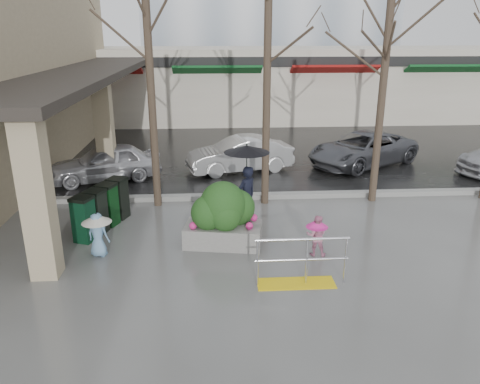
{
  "coord_description": "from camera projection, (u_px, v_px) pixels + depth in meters",
  "views": [
    {
      "loc": [
        -0.38,
        -9.57,
        4.93
      ],
      "look_at": [
        0.28,
        0.88,
        1.3
      ],
      "focal_mm": 35.0,
      "sensor_mm": 36.0,
      "label": 1
    }
  ],
  "objects": [
    {
      "name": "street_asphalt",
      "position": [
        216.0,
        108.0,
        31.4
      ],
      "size": [
        120.0,
        36.0,
        0.01
      ],
      "primitive_type": "cube",
      "color": "black",
      "rests_on": "ground"
    },
    {
      "name": "child_blue",
      "position": [
        97.0,
        230.0,
        10.6
      ],
      "size": [
        0.68,
        0.68,
        1.05
      ],
      "rotation": [
        0.0,
        0.0,
        2.82
      ],
      "color": "#6C99C1",
      "rests_on": "ground"
    },
    {
      "name": "pillar_front",
      "position": [
        37.0,
        198.0,
        9.38
      ],
      "size": [
        0.55,
        0.55,
        3.5
      ],
      "primitive_type": "cube",
      "color": "tan",
      "rests_on": "ground"
    },
    {
      "name": "child_pink",
      "position": [
        317.0,
        233.0,
        10.67
      ],
      "size": [
        0.54,
        0.51,
        0.98
      ],
      "rotation": [
        0.0,
        0.0,
        2.93
      ],
      "color": "pink",
      "rests_on": "ground"
    },
    {
      "name": "car_b",
      "position": [
        240.0,
        154.0,
        17.09
      ],
      "size": [
        4.04,
        2.28,
        1.26
      ],
      "primitive_type": "imported",
      "rotation": [
        0.0,
        0.0,
        -1.31
      ],
      "color": "silver",
      "rests_on": "ground"
    },
    {
      "name": "ground",
      "position": [
        230.0,
        259.0,
        10.66
      ],
      "size": [
        120.0,
        120.0,
        0.0
      ],
      "primitive_type": "plane",
      "color": "#51514F",
      "rests_on": "ground"
    },
    {
      "name": "car_a",
      "position": [
        106.0,
        163.0,
        16.04
      ],
      "size": [
        3.98,
        2.54,
        1.26
      ],
      "primitive_type": "imported",
      "rotation": [
        0.0,
        0.0,
        -1.26
      ],
      "color": "silver",
      "rests_on": "ground"
    },
    {
      "name": "news_boxes",
      "position": [
        102.0,
        208.0,
        12.11
      ],
      "size": [
        1.16,
        2.08,
        1.14
      ],
      "rotation": [
        0.0,
        0.0,
        -0.36
      ],
      "color": "#0C3720",
      "rests_on": "ground"
    },
    {
      "name": "tree_midwest",
      "position": [
        268.0,
        18.0,
        12.41
      ],
      "size": [
        3.2,
        3.2,
        7.0
      ],
      "color": "#382B21",
      "rests_on": "ground"
    },
    {
      "name": "tree_mideast",
      "position": [
        388.0,
        33.0,
        12.73
      ],
      "size": [
        3.2,
        3.2,
        6.5
      ],
      "color": "#382B21",
      "rests_on": "ground"
    },
    {
      "name": "curb",
      "position": [
        225.0,
        197.0,
        14.41
      ],
      "size": [
        120.0,
        0.3,
        0.15
      ],
      "primitive_type": "cube",
      "color": "gray",
      "rests_on": "ground"
    },
    {
      "name": "woman",
      "position": [
        247.0,
        178.0,
        12.03
      ],
      "size": [
        1.18,
        1.18,
        2.23
      ],
      "rotation": [
        0.0,
        0.0,
        3.84
      ],
      "color": "black",
      "rests_on": "ground"
    },
    {
      "name": "canopy_slab",
      "position": [
        86.0,
        69.0,
        16.73
      ],
      "size": [
        2.8,
        18.0,
        0.25
      ],
      "primitive_type": "cube",
      "color": "#2D2823",
      "rests_on": "pillar_front"
    },
    {
      "name": "storefront_row",
      "position": [
        251.0,
        83.0,
        27.06
      ],
      "size": [
        34.0,
        6.74,
        4.0
      ],
      "color": "beige",
      "rests_on": "ground"
    },
    {
      "name": "car_c",
      "position": [
        363.0,
        149.0,
        17.89
      ],
      "size": [
        4.96,
        4.13,
        1.26
      ],
      "primitive_type": "imported",
      "rotation": [
        0.0,
        0.0,
        -1.03
      ],
      "color": "#53545A",
      "rests_on": "ground"
    },
    {
      "name": "planter",
      "position": [
        223.0,
        215.0,
        11.14
      ],
      "size": [
        1.95,
        1.2,
        1.59
      ],
      "rotation": [
        0.0,
        0.0,
        -0.17
      ],
      "color": "slate",
      "rests_on": "ground"
    },
    {
      "name": "tree_west",
      "position": [
        147.0,
        24.0,
        12.27
      ],
      "size": [
        3.2,
        3.2,
        6.8
      ],
      "color": "#382B21",
      "rests_on": "ground"
    },
    {
      "name": "handrail",
      "position": [
        300.0,
        267.0,
        9.49
      ],
      "size": [
        1.9,
        0.5,
        1.03
      ],
      "color": "yellow",
      "rests_on": "ground"
    },
    {
      "name": "pillar_back",
      "position": [
        105.0,
        131.0,
        15.51
      ],
      "size": [
        0.55,
        0.55,
        3.5
      ],
      "primitive_type": "cube",
      "color": "tan",
      "rests_on": "ground"
    }
  ]
}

